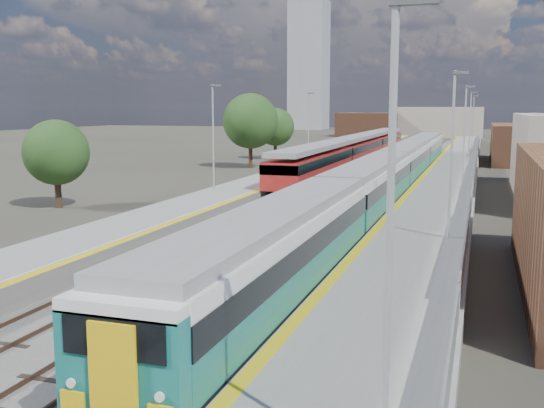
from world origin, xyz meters
The scene contains 11 objects.
ground centered at (0.00, 50.00, 0.00)m, with size 320.00×320.00×0.00m, color #47443A.
ballast_bed centered at (-2.25, 52.50, 0.03)m, with size 10.50×155.00×0.06m, color #565451.
tracks centered at (-1.65, 54.18, 0.11)m, with size 8.96×160.00×0.17m.
platform_right centered at (5.28, 52.49, 0.54)m, with size 4.70×155.00×8.52m.
platform_left centered at (-9.05, 52.49, 0.52)m, with size 4.30×155.00×8.52m.
buildings centered at (-18.12, 138.60, 10.70)m, with size 72.00×185.50×40.00m.
green_train centered at (1.50, 40.70, 2.14)m, with size 2.75×76.73×3.03m.
red_train centered at (-5.50, 63.63, 2.14)m, with size 2.87×58.25×3.63m.
tree_a centered at (-19.89, 29.30, 3.84)m, with size 4.50×4.50×6.10m.
tree_b centered at (-17.24, 60.81, 5.36)m, with size 6.28×6.28×8.52m.
tree_c centered at (-18.47, 73.81, 4.31)m, with size 5.06×5.06×6.85m.
Camera 1 is at (7.86, -7.51, 6.91)m, focal length 42.00 mm.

